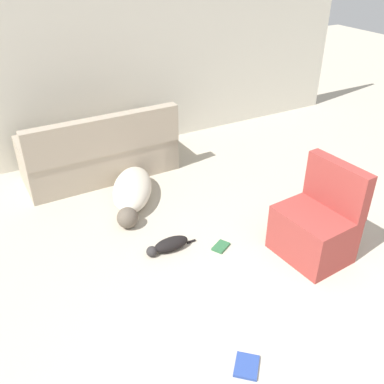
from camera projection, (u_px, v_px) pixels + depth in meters
The scene contains 7 objects.
wall_back at pixel (108, 54), 5.52m from camera, with size 7.58×0.06×2.66m.
couch at pixel (100, 154), 5.38m from camera, with size 1.87×0.83×0.88m.
dog at pixel (132, 191), 4.88m from camera, with size 0.83×1.27×0.29m.
cat at pixel (169, 245), 4.17m from camera, with size 0.53×0.15×0.13m.
book_blue at pixel (247, 366), 3.06m from camera, with size 0.26×0.27×0.02m.
book_green at pixel (221, 247), 4.23m from camera, with size 0.21×0.19×0.02m.
side_chair at pixel (317, 226), 4.00m from camera, with size 0.61×0.70×0.93m.
Camera 1 is at (-1.78, -1.03, 2.67)m, focal length 40.00 mm.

